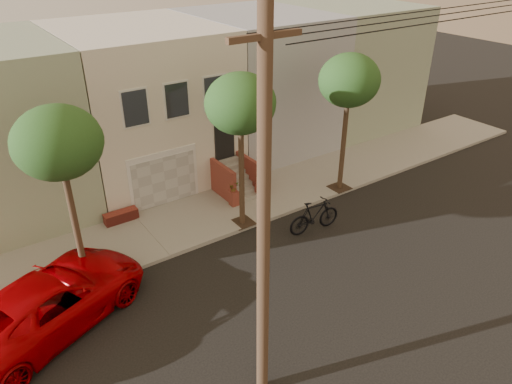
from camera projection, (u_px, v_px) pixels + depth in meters
ground at (279, 284)px, 16.75m from camera, size 90.00×90.00×0.00m
sidewalk at (204, 216)px, 20.58m from camera, size 40.00×3.70×0.15m
house_row at (141, 101)px, 23.10m from camera, size 33.10×11.70×7.00m
tree_left at (58, 144)px, 14.31m from camera, size 2.70×2.57×6.30m
tree_mid at (240, 105)px, 17.55m from camera, size 2.70×2.57×6.30m
tree_right at (349, 81)px, 20.29m from camera, size 2.70×2.57×6.30m
pickup_truck at (50, 302)px, 14.66m from camera, size 6.95×5.21×1.75m
motorcycle at (314, 216)px, 19.41m from camera, size 2.39×0.91×1.40m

